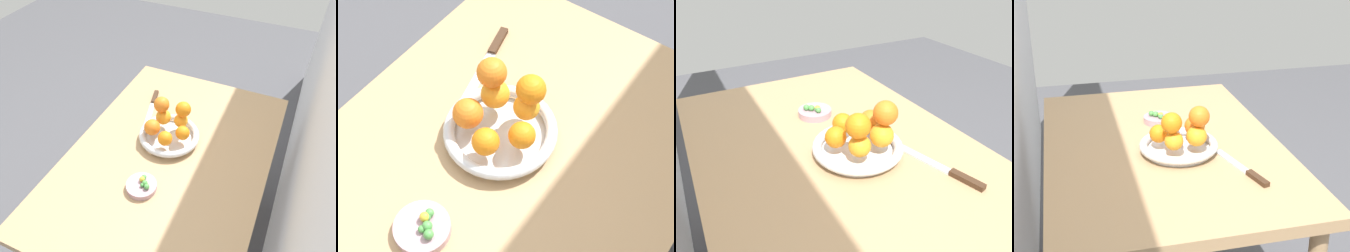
# 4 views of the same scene
# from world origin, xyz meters

# --- Properties ---
(dining_table) EXTENTS (1.10, 0.76, 0.74)m
(dining_table) POSITION_xyz_m (0.00, 0.00, 0.65)
(dining_table) COLOR tan
(dining_table) RESTS_ON ground_plane
(fruit_bowl) EXTENTS (0.25, 0.25, 0.04)m
(fruit_bowl) POSITION_xyz_m (-0.08, -0.04, 0.76)
(fruit_bowl) COLOR silver
(fruit_bowl) RESTS_ON dining_table
(candy_dish) EXTENTS (0.11, 0.11, 0.02)m
(candy_dish) POSITION_xyz_m (0.19, -0.03, 0.75)
(candy_dish) COLOR #B28C99
(candy_dish) RESTS_ON dining_table
(orange_0) EXTENTS (0.06, 0.06, 0.06)m
(orange_0) POSITION_xyz_m (-0.02, -0.02, 0.81)
(orange_0) COLOR orange
(orange_0) RESTS_ON fruit_bowl
(orange_1) EXTENTS (0.06, 0.06, 0.06)m
(orange_1) POSITION_xyz_m (-0.07, 0.03, 0.81)
(orange_1) COLOR orange
(orange_1) RESTS_ON fruit_bowl
(orange_2) EXTENTS (0.06, 0.06, 0.06)m
(orange_2) POSITION_xyz_m (-0.14, -0.01, 0.81)
(orange_2) COLOR orange
(orange_2) RESTS_ON fruit_bowl
(orange_3) EXTENTS (0.06, 0.06, 0.06)m
(orange_3) POSITION_xyz_m (-0.13, -0.08, 0.81)
(orange_3) COLOR orange
(orange_3) RESTS_ON fruit_bowl
(orange_4) EXTENTS (0.07, 0.07, 0.07)m
(orange_4) POSITION_xyz_m (-0.05, -0.10, 0.81)
(orange_4) COLOR orange
(orange_4) RESTS_ON fruit_bowl
(orange_5) EXTENTS (0.06, 0.06, 0.06)m
(orange_5) POSITION_xyz_m (-0.13, -0.09, 0.88)
(orange_5) COLOR orange
(orange_5) RESTS_ON orange_3
(orange_6) EXTENTS (0.06, 0.06, 0.06)m
(orange_6) POSITION_xyz_m (-0.14, -0.00, 0.87)
(orange_6) COLOR orange
(orange_6) RESTS_ON orange_2
(candy_ball_0) EXTENTS (0.02, 0.02, 0.02)m
(candy_ball_0) POSITION_xyz_m (0.18, -0.01, 0.77)
(candy_ball_0) COLOR #4C9947
(candy_ball_0) RESTS_ON candy_dish
(candy_ball_1) EXTENTS (0.02, 0.02, 0.02)m
(candy_ball_1) POSITION_xyz_m (0.20, -0.00, 0.77)
(candy_ball_1) COLOR #4C9947
(candy_ball_1) RESTS_ON candy_dish
(candy_ball_2) EXTENTS (0.02, 0.02, 0.02)m
(candy_ball_2) POSITION_xyz_m (0.17, -0.03, 0.77)
(candy_ball_2) COLOR #4C9947
(candy_ball_2) RESTS_ON candy_dish
(candy_ball_3) EXTENTS (0.02, 0.02, 0.02)m
(candy_ball_3) POSITION_xyz_m (0.17, -0.03, 0.77)
(candy_ball_3) COLOR #8C4C99
(candy_ball_3) RESTS_ON candy_dish
(candy_ball_4) EXTENTS (0.01, 0.01, 0.01)m
(candy_ball_4) POSITION_xyz_m (0.19, -0.02, 0.77)
(candy_ball_4) COLOR #4C9947
(candy_ball_4) RESTS_ON candy_dish
(candy_ball_5) EXTENTS (0.02, 0.02, 0.02)m
(candy_ball_5) POSITION_xyz_m (0.16, -0.03, 0.77)
(candy_ball_5) COLOR #4C9947
(candy_ball_5) RESTS_ON candy_dish
(candy_ball_6) EXTENTS (0.02, 0.02, 0.02)m
(candy_ball_6) POSITION_xyz_m (0.17, -0.03, 0.77)
(candy_ball_6) COLOR gold
(candy_ball_6) RESTS_ON candy_dish
(knife) EXTENTS (0.26, 0.08, 0.01)m
(knife) POSITION_xyz_m (-0.25, -0.20, 0.75)
(knife) COLOR #3F2819
(knife) RESTS_ON dining_table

